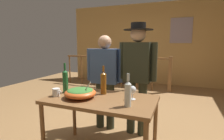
{
  "coord_description": "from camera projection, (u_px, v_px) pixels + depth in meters",
  "views": [
    {
      "loc": [
        0.96,
        -2.82,
        1.4
      ],
      "look_at": [
        0.1,
        -0.64,
        1.04
      ],
      "focal_mm": 28.13,
      "sensor_mm": 36.0,
      "label": 1
    }
  ],
  "objects": [
    {
      "name": "stair_railing",
      "position": [
        129.0,
        68.0,
        5.43
      ],
      "size": [
        3.49,
        0.1,
        1.03
      ],
      "color": "brown",
      "rests_on": "ground_plane"
    },
    {
      "name": "tv_console",
      "position": [
        122.0,
        76.0,
        6.2
      ],
      "size": [
        0.9,
        0.4,
        0.52
      ],
      "primitive_type": "cube",
      "color": "#38281E",
      "rests_on": "ground_plane"
    },
    {
      "name": "wine_bottle_amber",
      "position": [
        103.0,
        82.0,
        2.22
      ],
      "size": [
        0.07,
        0.07,
        0.36
      ],
      "color": "brown",
      "rests_on": "serving_table"
    },
    {
      "name": "wine_glass",
      "position": [
        133.0,
        90.0,
        2.01
      ],
      "size": [
        0.08,
        0.08,
        0.16
      ],
      "color": "silver",
      "rests_on": "serving_table"
    },
    {
      "name": "wine_bottle_green",
      "position": [
        65.0,
        81.0,
        2.28
      ],
      "size": [
        0.07,
        0.07,
        0.39
      ],
      "color": "#1E5628",
      "rests_on": "serving_table"
    },
    {
      "name": "mug_white",
      "position": [
        56.0,
        92.0,
        2.14
      ],
      "size": [
        0.13,
        0.09,
        0.1
      ],
      "color": "white",
      "rests_on": "serving_table"
    },
    {
      "name": "flat_screen_tv",
      "position": [
        121.0,
        60.0,
        6.09
      ],
      "size": [
        0.65,
        0.12,
        0.49
      ],
      "color": "black",
      "rests_on": "tv_console"
    },
    {
      "name": "back_wall",
      "position": [
        152.0,
        44.0,
        6.0
      ],
      "size": [
        5.93,
        0.1,
        2.72
      ],
      "primitive_type": "cube",
      "color": "tan",
      "rests_on": "ground_plane"
    },
    {
      "name": "person_standing_right",
      "position": [
        137.0,
        69.0,
        2.61
      ],
      "size": [
        0.57,
        0.43,
        1.69
      ],
      "rotation": [
        0.0,
        0.0,
        3.07
      ],
      "color": "#2D3323",
      "rests_on": "ground_plane"
    },
    {
      "name": "person_standing_left",
      "position": [
        105.0,
        75.0,
        2.82
      ],
      "size": [
        0.62,
        0.25,
        1.52
      ],
      "rotation": [
        0.0,
        0.0,
        3.21
      ],
      "color": "#2D3323",
      "rests_on": "ground_plane"
    },
    {
      "name": "salad_bowl",
      "position": [
        80.0,
        92.0,
        2.08
      ],
      "size": [
        0.38,
        0.38,
        0.2
      ],
      "color": "#DB5B23",
      "rests_on": "serving_table"
    },
    {
      "name": "wine_bottle_clear",
      "position": [
        128.0,
        93.0,
        1.78
      ],
      "size": [
        0.07,
        0.07,
        0.34
      ],
      "color": "silver",
      "rests_on": "serving_table"
    },
    {
      "name": "ground_plane",
      "position": [
        120.0,
        122.0,
        3.15
      ],
      "size": [
        8.66,
        8.66,
        0.0
      ],
      "primitive_type": "plane",
      "color": "olive"
    },
    {
      "name": "serving_table",
      "position": [
        101.0,
        104.0,
        2.09
      ],
      "size": [
        1.29,
        0.73,
        0.76
      ],
      "color": "brown",
      "rests_on": "ground_plane"
    },
    {
      "name": "framed_picture",
      "position": [
        181.0,
        30.0,
        5.55
      ],
      "size": [
        0.66,
        0.03,
        0.79
      ],
      "primitive_type": "cube",
      "color": "#988997"
    }
  ]
}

